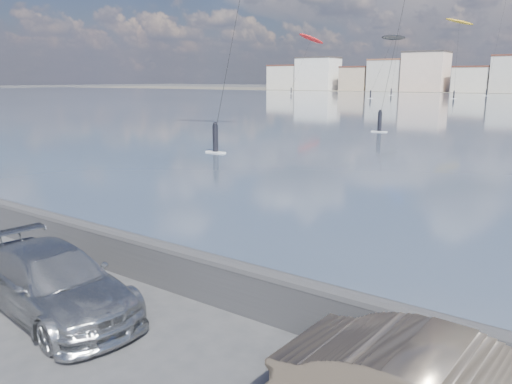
% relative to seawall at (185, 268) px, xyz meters
% --- Properties ---
extents(ground, '(700.00, 700.00, 0.00)m').
position_rel_seawall_xyz_m(ground, '(0.00, -2.70, -0.58)').
color(ground, '#333335').
rests_on(ground, ground).
extents(seawall, '(400.00, 0.36, 1.08)m').
position_rel_seawall_xyz_m(seawall, '(0.00, 0.00, 0.00)').
color(seawall, '#28282B').
rests_on(seawall, ground).
extents(car_silver, '(4.85, 2.51, 1.35)m').
position_rel_seawall_xyz_m(car_silver, '(-1.47, -2.24, 0.09)').
color(car_silver, '#A4A7AA').
rests_on(car_silver, ground).
extents(kitesurfer_8, '(4.97, 15.03, 16.17)m').
position_rel_seawall_xyz_m(kitesurfer_8, '(-40.27, 118.89, 14.10)').
color(kitesurfer_8, black).
rests_on(kitesurfer_8, ground).
extents(kitesurfer_12, '(7.86, 10.01, 19.33)m').
position_rel_seawall_xyz_m(kitesurfer_12, '(-74.55, 137.57, 16.31)').
color(kitesurfer_12, red).
rests_on(kitesurfer_12, ground).
extents(kitesurfer_16, '(7.92, 16.71, 20.10)m').
position_rel_seawall_xyz_m(kitesurfer_16, '(-27.89, 131.53, 17.93)').
color(kitesurfer_16, '#BF8C19').
rests_on(kitesurfer_16, ground).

